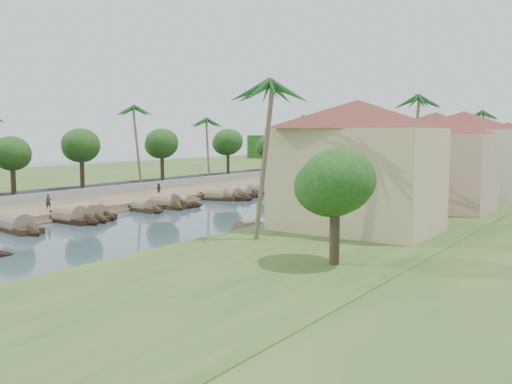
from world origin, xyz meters
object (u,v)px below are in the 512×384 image
Objects in this scene: building_near at (357,165)px; sampan_1 at (70,218)px; bridge at (426,168)px; person_near at (48,202)px; sampan_0 at (16,226)px.

sampan_1 is at bearing -168.85° from building_near.
person_near reaches higher than bridge.
person_near is at bearing 132.82° from sampan_0.
building_near is at bearing -75.61° from bridge.
building_near is 1.54× the size of sampan_0.
sampan_0 is 8.53m from person_near.
sampan_1 is (-9.26, -79.57, -1.30)m from bridge.
sampan_0 is at bearing -99.23° from person_near.
sampan_0 is at bearing -96.00° from bridge.
person_near reaches higher than sampan_1.
building_near reaches higher than sampan_1.
sampan_0 is (-28.00, -11.65, -5.96)m from building_near.
bridge is at bearing 35.36° from person_near.
bridge reaches higher than sampan_0.
person_near is at bearing -171.76° from building_near.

